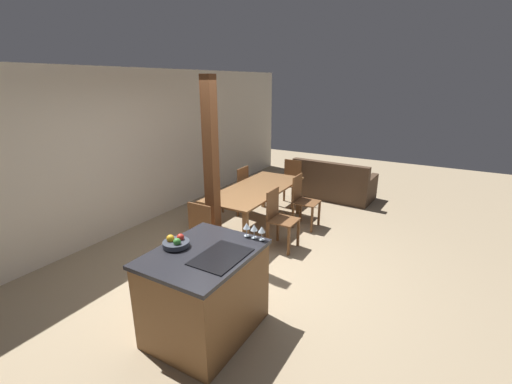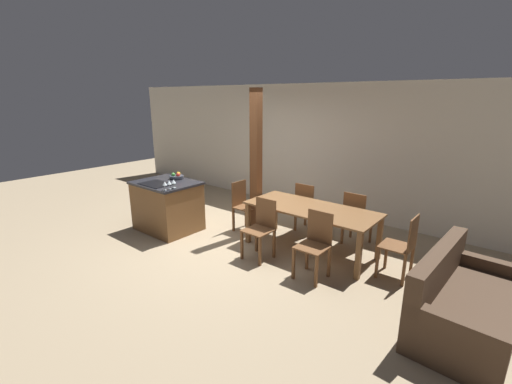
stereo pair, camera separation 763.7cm
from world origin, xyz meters
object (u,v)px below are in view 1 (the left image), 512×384
dining_chair_near_left (279,218)px  timber_post (212,171)px  dining_chair_far_right (238,188)px  couch (333,185)px  wine_glass_near (262,230)px  dining_chair_head_end (206,231)px  fruit_bowl (176,242)px  dining_chair_near_right (303,200)px  wine_glass_far (247,226)px  dining_chair_far_left (208,203)px  dining_chair_foot_end (290,181)px  wine_glass_middle (254,228)px  kitchen_island (205,292)px  dining_table (256,193)px

dining_chair_near_left → timber_post: size_ratio=0.36×
dining_chair_far_right → couch: 2.27m
wine_glass_near → dining_chair_head_end: size_ratio=0.16×
fruit_bowl → dining_chair_near_right: 3.11m
dining_chair_near_right → dining_chair_head_end: bearing=160.2°
dining_chair_near_left → dining_chair_head_end: (-0.95, 0.68, 0.00)m
fruit_bowl → dining_chair_head_end: (1.18, 0.58, -0.48)m
dining_chair_head_end → timber_post: timber_post is taller
dining_chair_near_right → dining_chair_head_end: 2.01m
wine_glass_far → dining_chair_near_left: bearing=13.8°
wine_glass_far → couch: (4.34, 0.41, -0.76)m
dining_chair_near_right → timber_post: 1.96m
fruit_bowl → dining_chair_near_left: fruit_bowl is taller
wine_glass_near → dining_chair_far_left: wine_glass_near is taller
dining_chair_far_left → timber_post: (-0.70, -0.63, 0.80)m
dining_chair_near_left → dining_chair_near_right: bearing=0.0°
dining_chair_near_left → dining_chair_foot_end: size_ratio=1.00×
wine_glass_near → dining_chair_near_left: wine_glass_near is taller
wine_glass_middle → dining_chair_foot_end: 3.71m
dining_chair_far_left → dining_chair_near_left: bearing=90.0°
dining_chair_near_right → dining_chair_head_end: size_ratio=1.00×
wine_glass_middle → timber_post: bearing=53.5°
kitchen_island → timber_post: size_ratio=0.44×
kitchen_island → dining_chair_foot_end: (3.97, 0.87, 0.03)m
fruit_bowl → dining_chair_far_right: (3.08, 1.26, -0.48)m
kitchen_island → fruit_bowl: 0.59m
wine_glass_far → dining_chair_far_right: bearing=34.6°
dining_chair_near_right → dining_table: bearing=124.7°
dining_chair_near_left → dining_chair_far_right: same height
wine_glass_middle → couch: (4.34, 0.50, -0.76)m
dining_chair_near_right → dining_chair_far_right: size_ratio=1.00×
dining_chair_near_left → timber_post: bearing=133.7°
wine_glass_near → dining_chair_far_right: (2.53, 1.93, -0.55)m
wine_glass_middle → dining_chair_far_right: bearing=36.0°
dining_chair_near_right → dining_chair_far_left: bearing=124.7°
timber_post → couch: bearing=-11.6°
dining_chair_near_left → dining_chair_foot_end: bearing=19.8°
dining_table → dining_chair_far_left: 0.84m
dining_chair_near_left → timber_post: (-0.70, 0.73, 0.80)m
dining_table → timber_post: 1.33m
wine_glass_far → couch: bearing=5.3°
dining_chair_near_right → couch: bearing=0.5°
fruit_bowl → couch: 4.94m
dining_chair_far_left → dining_table: bearing=124.7°
kitchen_island → dining_chair_head_end: 1.43m
dining_chair_far_right → dining_chair_foot_end: same height
wine_glass_middle → dining_table: bearing=29.4°
dining_chair_near_left → wine_glass_middle: bearing=-163.2°
dining_table → dining_chair_near_right: 0.84m
wine_glass_far → dining_chair_near_right: wine_glass_far is taller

